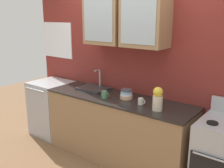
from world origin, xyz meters
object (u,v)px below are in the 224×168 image
(vase, at_px, (158,99))
(cup_near_sink, at_px, (104,95))
(cup_near_bowls, at_px, (141,101))
(dishwasher, at_px, (52,108))
(stove_range, at_px, (223,162))
(sink_faucet, at_px, (94,88))
(bowl_stack, at_px, (126,94))

(vase, height_order, cup_near_sink, vase)
(cup_near_bowls, bearing_deg, dishwasher, 178.35)
(stove_range, relative_size, vase, 3.87)
(sink_faucet, height_order, cup_near_bowls, sink_faucet)
(cup_near_sink, height_order, cup_near_bowls, cup_near_sink)
(cup_near_sink, height_order, dishwasher, cup_near_sink)
(cup_near_bowls, relative_size, dishwasher, 0.11)
(sink_faucet, xyz_separation_m, cup_near_bowls, (0.93, -0.16, 0.02))
(bowl_stack, bearing_deg, cup_near_bowls, -18.46)
(bowl_stack, relative_size, vase, 0.60)
(stove_range, relative_size, cup_near_sink, 9.21)
(cup_near_sink, bearing_deg, bowl_stack, 34.25)
(cup_near_bowls, bearing_deg, cup_near_sink, -172.39)
(vase, bearing_deg, bowl_stack, 164.77)
(vase, xyz_separation_m, cup_near_sink, (-0.79, -0.02, -0.09))
(stove_range, distance_m, bowl_stack, 1.42)
(bowl_stack, xyz_separation_m, vase, (0.55, -0.15, 0.08))
(cup_near_bowls, bearing_deg, vase, -11.54)
(sink_faucet, bearing_deg, vase, -10.23)
(stove_range, relative_size, sink_faucet, 2.46)
(bowl_stack, xyz_separation_m, cup_near_bowls, (0.29, -0.10, -0.02))
(bowl_stack, distance_m, dishwasher, 1.61)
(vase, xyz_separation_m, cup_near_bowls, (-0.26, 0.05, -0.10))
(sink_faucet, distance_m, cup_near_bowls, 0.95)
(stove_range, xyz_separation_m, cup_near_sink, (-1.57, -0.13, 0.51))
(bowl_stack, height_order, cup_near_bowls, bowl_stack)
(stove_range, height_order, cup_near_bowls, stove_range)
(vase, xyz_separation_m, dishwasher, (-2.07, 0.11, -0.61))
(stove_range, xyz_separation_m, dishwasher, (-2.85, -0.00, -0.01))
(cup_near_sink, bearing_deg, vase, 1.31)
(stove_range, xyz_separation_m, sink_faucet, (-1.97, 0.11, 0.48))
(vase, bearing_deg, dishwasher, 177.09)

